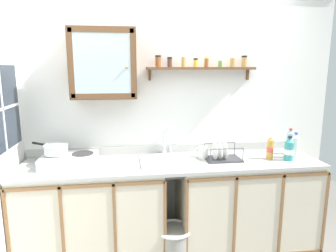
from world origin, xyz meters
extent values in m
cube|color=white|center=(0.00, 0.63, 1.26)|extent=(3.31, 0.05, 2.53)
cube|color=beige|center=(-0.72, 0.31, 0.50)|extent=(1.23, 0.60, 0.84)
cube|color=brown|center=(-0.72, 0.00, 0.88)|extent=(1.23, 0.01, 0.03)
cube|color=brown|center=(-1.34, 0.00, 0.50)|extent=(0.02, 0.01, 0.77)
cube|color=brown|center=(-0.93, 0.00, 0.50)|extent=(0.02, 0.01, 0.77)
cube|color=brown|center=(-0.52, 0.00, 0.50)|extent=(0.02, 0.01, 0.77)
cube|color=brown|center=(-0.11, 0.00, 0.50)|extent=(0.02, 0.01, 0.77)
cube|color=black|center=(0.70, 0.34, 0.04)|extent=(1.24, 0.54, 0.08)
cube|color=beige|center=(0.70, 0.31, 0.50)|extent=(1.26, 0.60, 0.84)
cube|color=brown|center=(0.70, 0.00, 0.88)|extent=(1.26, 0.01, 0.03)
cube|color=brown|center=(0.07, 0.00, 0.50)|extent=(0.02, 0.01, 0.77)
cube|color=brown|center=(0.49, 0.00, 0.50)|extent=(0.02, 0.01, 0.77)
cube|color=brown|center=(0.92, 0.00, 0.50)|extent=(0.02, 0.01, 0.77)
cube|color=brown|center=(1.34, 0.00, 0.50)|extent=(0.02, 0.01, 0.77)
cube|color=#B2B2AD|center=(0.00, 0.31, 0.93)|extent=(2.67, 0.63, 0.03)
cube|color=#B2B2AD|center=(0.00, 0.59, 0.99)|extent=(2.67, 0.02, 0.08)
cube|color=silver|center=(-0.04, 0.33, 0.95)|extent=(0.50, 0.44, 0.01)
cube|color=slate|center=(-0.04, 0.33, 0.85)|extent=(0.43, 0.36, 0.01)
cube|color=slate|center=(-0.04, 0.51, 0.90)|extent=(0.43, 0.01, 0.11)
cube|color=slate|center=(-0.04, 0.14, 0.90)|extent=(0.43, 0.01, 0.11)
cylinder|color=#4C4C51|center=(-0.04, 0.33, 0.85)|extent=(0.04, 0.04, 0.01)
cylinder|color=silver|center=(-0.04, 0.56, 0.96)|extent=(0.05, 0.05, 0.02)
cylinder|color=silver|center=(-0.04, 0.56, 1.06)|extent=(0.02, 0.02, 0.17)
torus|color=silver|center=(-0.04, 0.48, 1.14)|extent=(0.18, 0.02, 0.18)
cylinder|color=silver|center=(0.02, 0.56, 0.99)|extent=(0.02, 0.02, 0.06)
cube|color=silver|center=(-0.90, 0.33, 0.99)|extent=(0.46, 0.34, 0.09)
cylinder|color=#2D2D2D|center=(-1.01, 0.36, 1.04)|extent=(0.19, 0.19, 0.01)
cylinder|color=#2D2D2D|center=(-0.79, 0.36, 1.04)|extent=(0.19, 0.19, 0.01)
cylinder|color=black|center=(-1.01, 0.18, 0.99)|extent=(0.03, 0.02, 0.03)
cylinder|color=black|center=(-0.79, 0.18, 0.99)|extent=(0.03, 0.02, 0.03)
cylinder|color=silver|center=(-1.01, 0.36, 1.08)|extent=(0.20, 0.20, 0.08)
torus|color=silver|center=(-1.01, 0.36, 1.12)|extent=(0.21, 0.21, 0.01)
cylinder|color=black|center=(-1.17, 0.47, 1.11)|extent=(0.17, 0.13, 0.02)
cylinder|color=white|center=(1.16, 0.27, 1.04)|extent=(0.07, 0.07, 0.19)
cone|color=white|center=(1.16, 0.27, 1.16)|extent=(0.06, 0.06, 0.03)
cylinder|color=#2D59B2|center=(1.16, 0.27, 1.18)|extent=(0.03, 0.03, 0.02)
cylinder|color=white|center=(1.16, 0.27, 1.05)|extent=(0.07, 0.07, 0.05)
cylinder|color=gold|center=(0.91, 0.27, 1.04)|extent=(0.06, 0.06, 0.18)
cone|color=gold|center=(0.91, 0.27, 1.14)|extent=(0.06, 0.06, 0.03)
cylinder|color=white|center=(0.91, 0.27, 1.16)|extent=(0.03, 0.03, 0.02)
cylinder|color=#D84C3F|center=(0.91, 0.27, 1.04)|extent=(0.06, 0.06, 0.05)
cylinder|color=teal|center=(1.06, 0.20, 1.03)|extent=(0.08, 0.08, 0.17)
cone|color=teal|center=(1.06, 0.20, 1.14)|extent=(0.08, 0.08, 0.04)
cylinder|color=#262626|center=(1.06, 0.20, 1.17)|extent=(0.04, 0.04, 0.02)
cylinder|color=white|center=(1.06, 0.20, 1.03)|extent=(0.09, 0.09, 0.05)
cylinder|color=#8CB7E0|center=(1.17, 0.39, 1.05)|extent=(0.07, 0.07, 0.21)
cone|color=#8CB7E0|center=(1.17, 0.39, 1.17)|extent=(0.06, 0.06, 0.03)
cylinder|color=red|center=(1.17, 0.39, 1.19)|extent=(0.03, 0.03, 0.02)
cylinder|color=#4C9959|center=(1.17, 0.39, 1.06)|extent=(0.07, 0.07, 0.06)
cube|color=#333338|center=(0.47, 0.30, 0.95)|extent=(0.32, 0.23, 0.01)
cylinder|color=#4C4F54|center=(0.32, 0.19, 1.02)|extent=(0.01, 0.01, 0.12)
cylinder|color=#4C4F54|center=(0.62, 0.19, 1.02)|extent=(0.01, 0.01, 0.12)
cylinder|color=#4C4F54|center=(0.32, 0.40, 1.02)|extent=(0.01, 0.01, 0.12)
cylinder|color=#4C4F54|center=(0.62, 0.40, 1.02)|extent=(0.01, 0.01, 0.12)
cylinder|color=#4C4F54|center=(0.47, 0.19, 1.08)|extent=(0.30, 0.01, 0.01)
cylinder|color=#4C4F54|center=(0.47, 0.40, 1.08)|extent=(0.30, 0.01, 0.01)
cylinder|color=white|center=(0.39, 0.30, 1.04)|extent=(0.01, 0.16, 0.16)
cylinder|color=white|center=(0.44, 0.30, 1.04)|extent=(0.01, 0.16, 0.16)
cylinder|color=white|center=(0.49, 0.30, 1.04)|extent=(0.01, 0.16, 0.16)
cylinder|color=white|center=(0.30, 0.37, 1.00)|extent=(0.09, 0.09, 0.11)
torus|color=white|center=(0.26, 0.40, 1.01)|extent=(0.06, 0.06, 0.07)
cube|color=brown|center=(-0.59, 0.48, 1.81)|extent=(0.57, 0.26, 0.61)
cube|color=silver|center=(-0.59, 0.34, 1.81)|extent=(0.47, 0.01, 0.50)
cube|color=brown|center=(-0.84, 0.34, 1.81)|extent=(0.05, 0.01, 0.57)
cube|color=brown|center=(-0.33, 0.34, 1.81)|extent=(0.05, 0.01, 0.57)
cube|color=brown|center=(-0.59, 0.34, 2.09)|extent=(0.53, 0.01, 0.05)
cube|color=brown|center=(-0.59, 0.34, 1.54)|extent=(0.53, 0.01, 0.05)
sphere|color=olive|center=(-0.39, 0.33, 1.78)|extent=(0.02, 0.02, 0.02)
cube|color=brown|center=(0.31, 0.53, 1.77)|extent=(1.02, 0.14, 0.02)
cube|color=brown|center=(-0.18, 0.59, 1.71)|extent=(0.02, 0.03, 0.10)
cube|color=brown|center=(0.79, 0.59, 1.71)|extent=(0.02, 0.03, 0.10)
cylinder|color=brown|center=(-0.10, 0.53, 1.83)|extent=(0.05, 0.05, 0.09)
cylinder|color=black|center=(-0.10, 0.53, 1.88)|extent=(0.05, 0.05, 0.02)
cylinder|color=#4C3326|center=(0.01, 0.55, 1.82)|extent=(0.04, 0.04, 0.07)
cylinder|color=black|center=(0.01, 0.55, 1.87)|extent=(0.04, 0.04, 0.02)
cylinder|color=tan|center=(0.13, 0.52, 1.83)|extent=(0.04, 0.04, 0.09)
cylinder|color=white|center=(0.13, 0.52, 1.88)|extent=(0.04, 0.04, 0.02)
cylinder|color=gold|center=(0.25, 0.53, 1.82)|extent=(0.04, 0.04, 0.06)
cylinder|color=black|center=(0.25, 0.53, 1.86)|extent=(0.04, 0.04, 0.02)
cylinder|color=brown|center=(0.35, 0.53, 1.82)|extent=(0.04, 0.04, 0.08)
cylinder|color=yellow|center=(0.35, 0.53, 1.87)|extent=(0.04, 0.04, 0.02)
cylinder|color=#598C3F|center=(0.49, 0.55, 1.82)|extent=(0.04, 0.04, 0.06)
cylinder|color=white|center=(0.49, 0.55, 1.85)|extent=(0.04, 0.04, 0.02)
cylinder|color=tan|center=(0.61, 0.55, 1.83)|extent=(0.04, 0.04, 0.08)
cylinder|color=white|center=(0.61, 0.55, 1.88)|extent=(0.05, 0.05, 0.02)
cylinder|color=tan|center=(0.73, 0.54, 1.83)|extent=(0.05, 0.05, 0.09)
cylinder|color=black|center=(0.73, 0.54, 1.89)|extent=(0.05, 0.05, 0.02)
cube|color=#262D38|center=(-1.34, 0.17, 1.47)|extent=(0.01, 0.70, 0.66)
cube|color=white|center=(-1.35, 0.17, 1.47)|extent=(0.02, 0.75, 0.71)
cube|color=white|center=(-1.34, 0.17, 1.47)|extent=(0.01, 0.02, 0.66)
cube|color=white|center=(-1.34, 0.17, 1.47)|extent=(0.01, 0.70, 0.02)
cylinder|color=gray|center=(-0.02, 0.11, 0.20)|extent=(0.29, 0.29, 0.40)
torus|color=white|center=(-0.02, 0.11, 0.40)|extent=(0.33, 0.33, 0.03)
camera|label=1|loc=(-0.40, -2.25, 1.78)|focal=31.95mm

